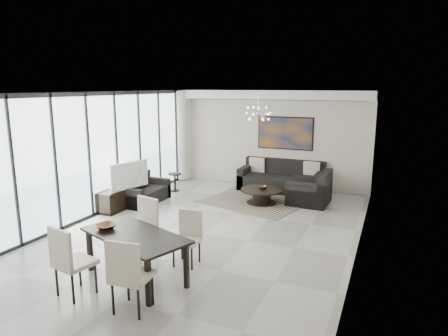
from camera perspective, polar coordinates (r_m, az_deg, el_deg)
The scene contains 20 objects.
room_shell at distance 7.86m, azimuth 0.19°, elevation 0.07°, with size 6.00×9.00×2.90m.
window_wall at distance 9.62m, azimuth -18.33°, elevation 1.73°, with size 0.37×8.95×2.90m.
soffit at distance 11.91m, azimuth 6.32°, elevation 10.35°, with size 5.98×0.40×0.26m, color white.
painting at distance 12.01m, azimuth 8.73°, elevation 4.94°, with size 1.68×0.04×0.98m, color #A25716.
chandelier at distance 10.12m, azimuth 4.91°, elevation 7.78°, with size 0.66×0.66×0.71m.
rug at distance 10.67m, azimuth 4.29°, elevation -4.84°, with size 2.50×1.92×0.01m, color black.
coffee_table at distance 10.52m, azimuth 5.37°, elevation -3.89°, with size 1.09×1.09×0.38m.
bowl_coffee at distance 10.53m, azimuth 5.56°, elevation -2.75°, with size 0.23×0.23×0.07m, color brown.
sofa_main at distance 11.86m, azimuth 8.22°, elevation -1.77°, with size 2.43×0.99×0.88m.
loveseat at distance 10.80m, azimuth -11.63°, elevation -3.52°, with size 0.82×1.45×0.73m.
armchair at distance 10.66m, azimuth 12.29°, elevation -3.42°, with size 1.03×1.08×0.88m.
side_table at distance 11.75m, azimuth -7.03°, elevation -1.57°, with size 0.39×0.39×0.53m.
tv_console at distance 10.53m, azimuth -14.15°, elevation -3.95°, with size 0.47×1.66×0.52m, color black.
television at distance 10.25m, azimuth -13.81°, elevation -0.95°, with size 1.16×0.15×0.67m, color gray.
dining_table at distance 6.51m, azimuth -12.58°, elevation -9.89°, with size 2.01×1.47×0.75m.
dining_chair_sw at distance 6.25m, azimuth -21.37°, elevation -11.82°, with size 0.59×0.59×1.08m.
dining_chair_se at distance 5.61m, azimuth -13.58°, elevation -14.15°, with size 0.54×0.54×1.07m.
dining_chair_nw at distance 7.34m, azimuth -11.38°, elevation -7.73°, with size 0.60×0.60×1.07m.
dining_chair_ne at distance 6.99m, azimuth -5.10°, elevation -9.30°, with size 0.46×0.46×0.93m.
bowl_dining at distance 6.80m, azimuth -16.51°, elevation -8.02°, with size 0.32×0.32×0.08m, color brown.
Camera 1 is at (3.46, -7.09, 3.03)m, focal length 32.00 mm.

